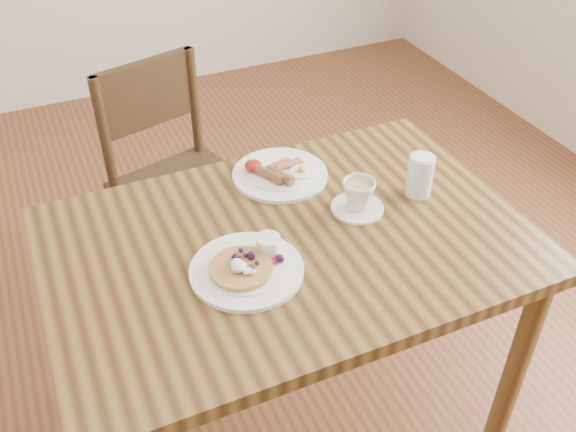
% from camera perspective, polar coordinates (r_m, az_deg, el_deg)
% --- Properties ---
extents(ground, '(5.00, 5.00, 0.00)m').
position_cam_1_polar(ground, '(2.16, 0.00, -17.40)').
color(ground, '#593419').
rests_on(ground, ground).
extents(dining_table, '(1.20, 0.80, 0.75)m').
position_cam_1_polar(dining_table, '(1.67, 0.00, -4.58)').
color(dining_table, brown).
rests_on(dining_table, ground).
extents(chair_far, '(0.52, 0.52, 0.88)m').
position_cam_1_polar(chair_far, '(2.32, -9.96, 3.55)').
color(chair_far, '#3D2916').
rests_on(chair_far, ground).
extents(pancake_plate, '(0.27, 0.27, 0.06)m').
position_cam_1_polar(pancake_plate, '(1.51, -3.59, -4.49)').
color(pancake_plate, white).
rests_on(pancake_plate, dining_table).
extents(breakfast_plate, '(0.27, 0.27, 0.04)m').
position_cam_1_polar(breakfast_plate, '(1.82, -0.83, 3.81)').
color(breakfast_plate, white).
rests_on(breakfast_plate, dining_table).
extents(teacup_saucer, '(0.14, 0.14, 0.09)m').
position_cam_1_polar(teacup_saucer, '(1.68, 6.26, 1.70)').
color(teacup_saucer, white).
rests_on(teacup_saucer, dining_table).
extents(water_glass, '(0.07, 0.07, 0.12)m').
position_cam_1_polar(water_glass, '(1.76, 11.65, 3.53)').
color(water_glass, silver).
rests_on(water_glass, dining_table).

